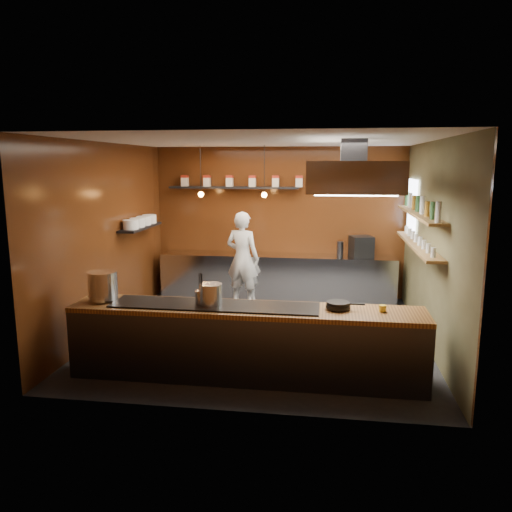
% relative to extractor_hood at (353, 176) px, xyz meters
% --- Properties ---
extents(floor, '(5.00, 5.00, 0.00)m').
position_rel_extractor_hood_xyz_m(floor, '(-1.30, 0.40, -2.51)').
color(floor, black).
rests_on(floor, ground).
extents(back_wall, '(5.00, 0.00, 5.00)m').
position_rel_extractor_hood_xyz_m(back_wall, '(-1.30, 2.90, -1.01)').
color(back_wall, '#3F1E0B').
rests_on(back_wall, ground).
extents(left_wall, '(0.00, 5.00, 5.00)m').
position_rel_extractor_hood_xyz_m(left_wall, '(-3.80, 0.40, -1.01)').
color(left_wall, '#3F1E0B').
rests_on(left_wall, ground).
extents(right_wall, '(0.00, 5.00, 5.00)m').
position_rel_extractor_hood_xyz_m(right_wall, '(1.20, 0.40, -1.01)').
color(right_wall, '#474328').
rests_on(right_wall, ground).
extents(ceiling, '(5.00, 5.00, 0.00)m').
position_rel_extractor_hood_xyz_m(ceiling, '(-1.30, 0.40, 0.49)').
color(ceiling, silver).
rests_on(ceiling, back_wall).
extents(window_pane, '(0.00, 1.00, 1.00)m').
position_rel_extractor_hood_xyz_m(window_pane, '(1.15, 2.10, -0.61)').
color(window_pane, white).
rests_on(window_pane, right_wall).
extents(prep_counter, '(4.60, 0.65, 0.90)m').
position_rel_extractor_hood_xyz_m(prep_counter, '(-1.30, 2.57, -2.06)').
color(prep_counter, silver).
rests_on(prep_counter, floor).
extents(pass_counter, '(4.40, 0.72, 0.94)m').
position_rel_extractor_hood_xyz_m(pass_counter, '(-1.30, -1.20, -2.04)').
color(pass_counter, '#38383D').
rests_on(pass_counter, floor).
extents(tin_shelf, '(2.60, 0.26, 0.04)m').
position_rel_extractor_hood_xyz_m(tin_shelf, '(-2.20, 2.76, -0.31)').
color(tin_shelf, black).
rests_on(tin_shelf, back_wall).
extents(plate_shelf, '(0.30, 1.40, 0.04)m').
position_rel_extractor_hood_xyz_m(plate_shelf, '(-3.64, 1.40, -0.96)').
color(plate_shelf, black).
rests_on(plate_shelf, left_wall).
extents(bottle_shelf_upper, '(0.26, 2.80, 0.04)m').
position_rel_extractor_hood_xyz_m(bottle_shelf_upper, '(1.04, 0.70, -0.59)').
color(bottle_shelf_upper, olive).
rests_on(bottle_shelf_upper, right_wall).
extents(bottle_shelf_lower, '(0.26, 2.80, 0.04)m').
position_rel_extractor_hood_xyz_m(bottle_shelf_lower, '(1.04, 0.70, -1.06)').
color(bottle_shelf_lower, olive).
rests_on(bottle_shelf_lower, right_wall).
extents(extractor_hood, '(1.20, 2.00, 0.72)m').
position_rel_extractor_hood_xyz_m(extractor_hood, '(0.00, 0.00, 0.00)').
color(extractor_hood, '#38383D').
rests_on(extractor_hood, ceiling).
extents(pendant_left, '(0.10, 0.10, 0.95)m').
position_rel_extractor_hood_xyz_m(pendant_left, '(-2.70, 2.10, -0.35)').
color(pendant_left, black).
rests_on(pendant_left, ceiling).
extents(pendant_right, '(0.10, 0.10, 0.95)m').
position_rel_extractor_hood_xyz_m(pendant_right, '(-1.50, 2.10, -0.35)').
color(pendant_right, black).
rests_on(pendant_right, ceiling).
extents(storage_tins, '(2.43, 0.13, 0.22)m').
position_rel_extractor_hood_xyz_m(storage_tins, '(-2.05, 2.76, -0.17)').
color(storage_tins, beige).
rests_on(storage_tins, tin_shelf).
extents(plate_stacks, '(0.26, 1.16, 0.16)m').
position_rel_extractor_hood_xyz_m(plate_stacks, '(-3.64, 1.40, -0.86)').
color(plate_stacks, white).
rests_on(plate_stacks, plate_shelf).
extents(bottles, '(0.06, 2.66, 0.24)m').
position_rel_extractor_hood_xyz_m(bottles, '(1.04, 0.70, -0.45)').
color(bottles, silver).
rests_on(bottles, bottle_shelf_upper).
extents(wine_glasses, '(0.07, 2.37, 0.13)m').
position_rel_extractor_hood_xyz_m(wine_glasses, '(1.04, 0.70, -0.97)').
color(wine_glasses, silver).
rests_on(wine_glasses, bottle_shelf_lower).
extents(stockpot_large, '(0.43, 0.43, 0.36)m').
position_rel_extractor_hood_xyz_m(stockpot_large, '(-3.18, -1.18, -1.38)').
color(stockpot_large, silver).
rests_on(stockpot_large, pass_counter).
extents(stockpot_small, '(0.32, 0.32, 0.27)m').
position_rel_extractor_hood_xyz_m(stockpot_small, '(-1.74, -1.22, -1.43)').
color(stockpot_small, silver).
rests_on(stockpot_small, pass_counter).
extents(utensil_crock, '(0.16, 0.16, 0.18)m').
position_rel_extractor_hood_xyz_m(utensil_crock, '(-1.86, -1.23, -1.48)').
color(utensil_crock, '#B4B6BB').
rests_on(utensil_crock, pass_counter).
extents(frying_pan, '(0.47, 0.30, 0.08)m').
position_rel_extractor_hood_xyz_m(frying_pan, '(-0.17, -1.14, -1.53)').
color(frying_pan, black).
rests_on(frying_pan, pass_counter).
extents(butter_jar, '(0.09, 0.09, 0.08)m').
position_rel_extractor_hood_xyz_m(butter_jar, '(0.35, -1.15, -1.55)').
color(butter_jar, yellow).
rests_on(butter_jar, pass_counter).
extents(espresso_machine, '(0.49, 0.48, 0.40)m').
position_rel_extractor_hood_xyz_m(espresso_machine, '(0.32, 2.59, -1.41)').
color(espresso_machine, black).
rests_on(espresso_machine, prep_counter).
extents(chef, '(0.74, 0.58, 1.79)m').
position_rel_extractor_hood_xyz_m(chef, '(-1.92, 2.15, -1.61)').
color(chef, white).
rests_on(chef, floor).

